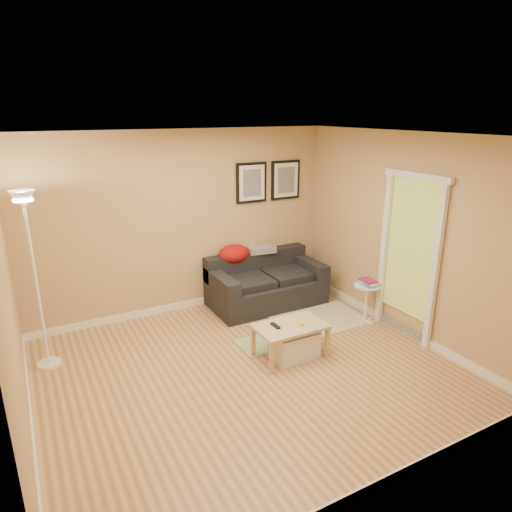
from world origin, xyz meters
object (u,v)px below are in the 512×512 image
at_px(coffee_table, 290,341).
at_px(side_table, 366,303).
at_px(sofa, 267,281).
at_px(floor_lamp, 37,287).
at_px(storage_bin, 294,344).
at_px(book_stack, 369,282).

distance_m(coffee_table, side_table, 1.47).
distance_m(sofa, floor_lamp, 3.18).
relative_size(sofa, side_table, 3.11).
xyz_separation_m(coffee_table, storage_bin, (0.04, -0.02, -0.04)).
distance_m(storage_bin, book_stack, 1.51).
xyz_separation_m(coffee_table, side_table, (1.44, 0.30, 0.07)).
distance_m(sofa, coffee_table, 1.58).
distance_m(coffee_table, book_stack, 1.54).
relative_size(storage_bin, side_table, 1.00).
height_order(coffee_table, floor_lamp, floor_lamp).
bearing_deg(storage_bin, coffee_table, 149.91).
bearing_deg(side_table, book_stack, -9.41).
xyz_separation_m(storage_bin, floor_lamp, (-2.62, 1.19, 0.81)).
height_order(coffee_table, storage_bin, coffee_table).
bearing_deg(side_table, sofa, 127.86).
relative_size(coffee_table, storage_bin, 1.53).
distance_m(book_stack, floor_lamp, 4.15).
bearing_deg(storage_bin, floor_lamp, 155.51).
distance_m(coffee_table, floor_lamp, 2.93).
bearing_deg(coffee_table, sofa, 89.61).
xyz_separation_m(storage_bin, book_stack, (1.42, 0.32, 0.42)).
height_order(side_table, book_stack, book_stack).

